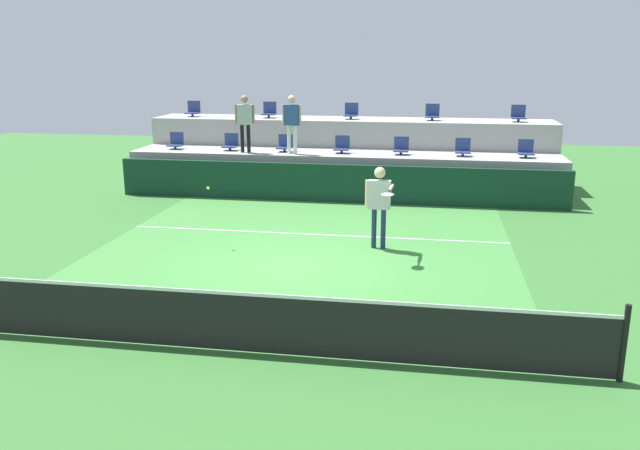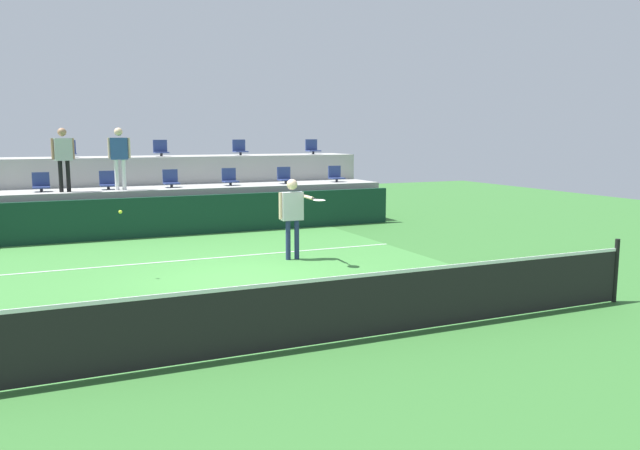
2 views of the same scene
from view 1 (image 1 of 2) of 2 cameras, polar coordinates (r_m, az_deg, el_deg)
The scene contains 23 objects.
ground_plane at distance 13.28m, azimuth -2.28°, elevation -3.58°, with size 40.00×40.00×0.00m, color #336B2D.
court_inner_paint at distance 14.21m, azimuth -1.45°, elevation -2.33°, with size 9.00×10.00×0.01m, color #3D7F38.
court_service_line at distance 15.53m, azimuth -0.47°, elevation -0.82°, with size 9.00×0.06×0.00m, color white.
tennis_net at distance 9.48m, azimuth -7.33°, elevation -8.17°, with size 10.48×0.08×1.07m.
sponsor_backboard at distance 18.87m, azimuth 1.45°, elevation 3.65°, with size 13.00×0.16×1.10m, color #0F3323.
seating_tier_lower at distance 20.12m, azimuth 1.98°, elevation 4.56°, with size 13.00×1.80×1.25m, color #9E9E99.
seating_tier_upper at distance 21.82m, azimuth 2.63°, elevation 6.47°, with size 13.00×1.80×2.10m, color #9E9E99.
stadium_chair_lower_far_left at distance 21.29m, azimuth -12.42°, elevation 7.07°, with size 0.44×0.40×0.52m.
stadium_chair_lower_left at distance 20.69m, azimuth -7.77°, elevation 7.06°, with size 0.44×0.40×0.52m.
stadium_chair_lower_mid_left at distance 20.24m, azimuth -3.06°, elevation 7.01°, with size 0.44×0.40×0.52m.
stadium_chair_lower_center at distance 19.93m, azimuth 1.93°, elevation 6.90°, with size 0.44×0.40×0.52m.
stadium_chair_lower_mid_right at distance 19.77m, azimuth 7.08°, elevation 6.74°, with size 0.44×0.40×0.52m.
stadium_chair_lower_right at distance 19.78m, azimuth 12.32°, elevation 6.51°, with size 0.44×0.40×0.52m.
stadium_chair_lower_far_right at distance 19.94m, azimuth 17.47°, elevation 6.24°, with size 0.44×0.40×0.52m.
stadium_chair_upper_far_left at distance 22.89m, azimuth -10.98°, elevation 9.79°, with size 0.44×0.40×0.52m.
stadium_chair_upper_left at distance 22.10m, azimuth -4.44°, elevation 9.85°, with size 0.44×0.40×0.52m.
stadium_chair_upper_center at distance 21.61m, azimuth 2.73°, elevation 9.77°, with size 0.44×0.40×0.52m.
stadium_chair_upper_right at distance 21.45m, azimuth 9.75°, elevation 9.54°, with size 0.44×0.40×0.52m.
stadium_chair_upper_far_right at distance 21.61m, azimuth 16.88°, elevation 9.16°, with size 0.44×0.40×0.52m.
tennis_player at distance 14.21m, azimuth 5.19°, elevation 2.28°, with size 0.68×1.25×1.81m.
spectator_in_grey at distance 20.06m, azimuth -6.56°, elevation 9.23°, with size 0.60×0.27×1.71m.
spectator_leaning_on_rail at distance 19.71m, azimuth -2.47°, elevation 9.24°, with size 0.60×0.26×1.73m.
tennis_ball at distance 14.54m, azimuth -9.71°, elevation 3.19°, with size 0.07×0.07×0.07m.
Camera 1 is at (2.63, -12.34, 4.16)m, focal length 36.78 mm.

